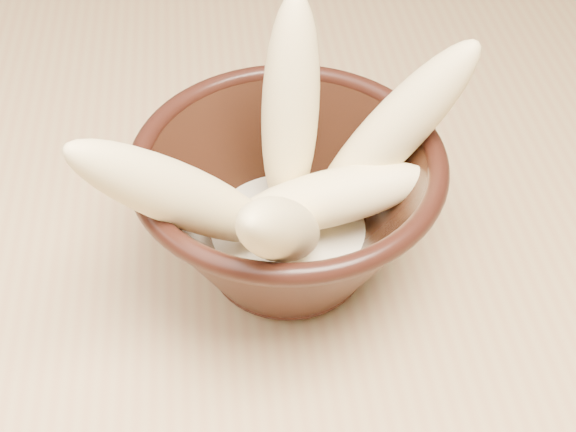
# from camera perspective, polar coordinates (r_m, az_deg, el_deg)

# --- Properties ---
(table) EXTENTS (1.20, 0.80, 0.75)m
(table) POSITION_cam_1_polar(r_m,az_deg,el_deg) (0.70, -1.42, -3.09)
(table) COLOR tan
(table) RESTS_ON ground
(bowl) EXTENTS (0.21, 0.21, 0.11)m
(bowl) POSITION_cam_1_polar(r_m,az_deg,el_deg) (0.54, 0.00, 0.72)
(bowl) COLOR black
(bowl) RESTS_ON table
(milk_puddle) EXTENTS (0.12, 0.12, 0.02)m
(milk_puddle) POSITION_cam_1_polar(r_m,az_deg,el_deg) (0.56, 0.00, -1.29)
(milk_puddle) COLOR beige
(milk_puddle) RESTS_ON bowl
(banana_upright) EXTENTS (0.06, 0.08, 0.16)m
(banana_upright) POSITION_cam_1_polar(r_m,az_deg,el_deg) (0.53, 0.16, 7.49)
(banana_upright) COLOR #F9D793
(banana_upright) RESTS_ON bowl
(banana_left) EXTENTS (0.15, 0.11, 0.16)m
(banana_left) POSITION_cam_1_polar(r_m,az_deg,el_deg) (0.48, -7.39, 1.35)
(banana_left) COLOR #F9D793
(banana_left) RESTS_ON bowl
(banana_right) EXTENTS (0.13, 0.04, 0.16)m
(banana_right) POSITION_cam_1_polar(r_m,az_deg,el_deg) (0.53, 7.25, 5.72)
(banana_right) COLOR #F9D793
(banana_right) RESTS_ON bowl
(banana_across) EXTENTS (0.14, 0.04, 0.07)m
(banana_across) POSITION_cam_1_polar(r_m,az_deg,el_deg) (0.53, 2.91, 1.26)
(banana_across) COLOR #F9D793
(banana_across) RESTS_ON bowl
(banana_front) EXTENTS (0.09, 0.14, 0.15)m
(banana_front) POSITION_cam_1_polar(r_m,az_deg,el_deg) (0.47, -0.43, -1.02)
(banana_front) COLOR #F9D793
(banana_front) RESTS_ON bowl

